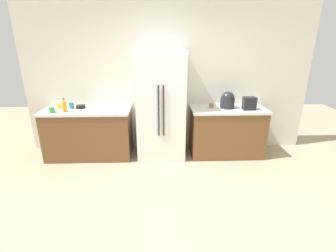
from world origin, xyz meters
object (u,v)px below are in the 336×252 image
refrigerator (161,106)px  cup_a (59,106)px  cup_b (211,106)px  cup_c (52,110)px  rice_cooker (228,100)px  cup_d (71,105)px  toaster (249,103)px  bowl_a (81,107)px  bottle_a (65,107)px  bowl_b (118,109)px

refrigerator → cup_a: (-1.79, 0.11, -0.01)m
refrigerator → cup_a: size_ratio=22.85×
refrigerator → cup_b: (0.90, 0.05, -0.01)m
cup_c → cup_a: bearing=87.1°
rice_cooker → cup_d: rice_cooker is taller
toaster → bowl_a: toaster is taller
bottle_a → cup_a: bottle_a is taller
cup_c → toaster: bearing=1.1°
bowl_a → bowl_b: (0.67, -0.17, 0.01)m
cup_a → toaster: bearing=-3.5°
cup_d → bowl_a: bearing=5.9°
refrigerator → toaster: (1.52, -0.09, 0.06)m
cup_b → refrigerator: bearing=-176.9°
cup_b → cup_d: 2.46m
bowl_a → bowl_b: bearing=-14.0°
refrigerator → cup_d: size_ratio=17.60×
bowl_a → cup_d: bearing=-174.1°
cup_c → cup_d: 0.34m
refrigerator → bowl_a: bearing=175.9°
cup_b → bowl_b: 1.64m
refrigerator → cup_b: 0.90m
toaster → rice_cooker: 0.37m
cup_a → cup_c: cup_c is taller
bowl_a → bowl_b: bowl_b is taller
bowl_b → bowl_a: bearing=166.0°
bottle_a → cup_d: bottle_a is taller
bottle_a → cup_c: (-0.20, -0.03, -0.04)m
refrigerator → cup_b: bearing=3.1°
refrigerator → rice_cooker: size_ratio=6.39×
cup_b → cup_a: bearing=178.7°
rice_cooker → cup_b: bearing=175.2°
toaster → cup_a: 3.32m
bowl_a → cup_c: bearing=-146.5°
cup_c → bowl_a: bearing=33.5°
rice_cooker → bottle_a: size_ratio=1.25×
cup_b → cup_c: (-2.70, -0.21, 0.01)m
rice_cooker → cup_d: bearing=178.7°
bottle_a → bowl_a: 0.31m
bottle_a → rice_cooker: bearing=3.2°
toaster → bowl_b: size_ratio=1.37×
refrigerator → toaster: bearing=-3.6°
rice_cooker → bottle_a: 2.78m
bottle_a → cup_c: bearing=-171.9°
cup_a → bowl_b: size_ratio=0.51×
rice_cooker → bowl_b: 1.92m
bottle_a → cup_d: 0.22m
bottle_a → cup_c: bottle_a is taller
bowl_a → toaster: bearing=-3.8°
toaster → cup_a: size_ratio=2.67×
refrigerator → rice_cooker: 1.18m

